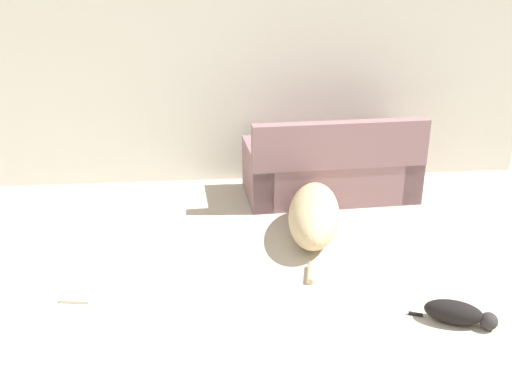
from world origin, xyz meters
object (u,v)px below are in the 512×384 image
(dog, at_px, (314,212))
(cat, at_px, (458,313))
(couch, at_px, (331,171))
(book_cream, at_px, (77,298))

(dog, height_order, cat, dog)
(couch, relative_size, cat, 3.19)
(dog, xyz_separation_m, book_cream, (-1.86, -0.89, -0.19))
(dog, xyz_separation_m, cat, (0.70, -1.40, -0.13))
(dog, distance_m, cat, 1.57)
(cat, distance_m, book_cream, 2.61)
(couch, xyz_separation_m, dog, (-0.32, -0.84, -0.07))
(cat, height_order, book_cream, cat)
(cat, bearing_deg, couch, 123.81)
(cat, relative_size, book_cream, 2.40)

